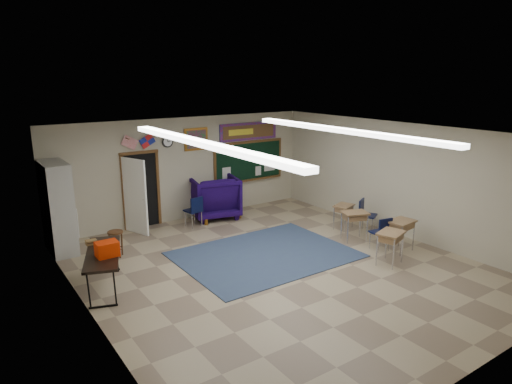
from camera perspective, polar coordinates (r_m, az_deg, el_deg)
floor at (r=10.29m, az=2.87°, el=-9.49°), size 9.00×9.00×0.00m
back_wall at (r=13.52m, az=-8.76°, el=2.87°), size 8.00×0.04×3.00m
front_wall at (r=7.00m, az=26.42°, el=-9.60°), size 8.00×0.04×3.00m
left_wall at (r=8.09m, az=-20.18°, el=-5.77°), size 0.04×9.00×3.00m
right_wall at (r=12.56m, az=17.59°, el=1.48°), size 0.04×9.00×3.00m
ceiling at (r=9.48m, az=3.10°, el=7.32°), size 8.00×9.00×0.04m
area_rug at (r=10.99m, az=1.14°, el=-7.82°), size 4.00×3.00×0.02m
fluorescent_strips at (r=9.49m, az=3.09°, el=6.96°), size 3.86×6.00×0.10m
doorway at (r=12.91m, az=-14.37°, el=0.03°), size 1.10×0.89×2.16m
chalkboard at (r=14.57m, az=-0.90°, el=3.73°), size 2.55×0.14×1.30m
bulletin_board at (r=14.42m, az=-0.92°, el=7.59°), size 2.10×0.05×0.55m
framed_art_print at (r=13.50m, az=-7.49°, el=6.57°), size 0.75×0.05×0.65m
wall_clock at (r=13.12m, az=-11.00°, el=6.20°), size 0.32×0.05×0.32m
wall_flags at (r=12.76m, az=-14.49°, el=6.37°), size 1.16×0.06×0.70m
storage_cabinet at (r=11.87m, az=-23.53°, el=-1.80°), size 0.59×1.25×2.20m
wingback_armchair at (r=13.71m, az=-5.29°, el=-0.59°), size 1.62×1.65×1.26m
student_chair_reading at (r=12.98m, az=-7.86°, el=-2.40°), size 0.50×0.50×0.88m
student_chair_desk_a at (r=11.56m, az=15.23°, el=-5.00°), size 0.49×0.49×0.85m
student_chair_desk_b at (r=12.76m, az=13.81°, el=-2.95°), size 0.61×0.61×0.90m
student_desk_front_left at (r=12.05m, az=12.19°, el=-4.00°), size 0.77×0.67×0.77m
student_desk_front_right at (r=12.92m, az=10.87°, el=-2.88°), size 0.68×0.59×0.68m
student_desk_back_left at (r=10.77m, az=16.41°, el=-6.51°), size 0.75×0.65×0.77m
student_desk_back_right at (r=11.63m, az=17.62°, el=-5.02°), size 0.69×0.55×0.78m
folding_table at (r=9.71m, az=-18.44°, el=-9.08°), size 1.22×1.97×1.06m
wooden_stool at (r=11.27m, az=-17.09°, el=-6.19°), size 0.36×0.36×0.63m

